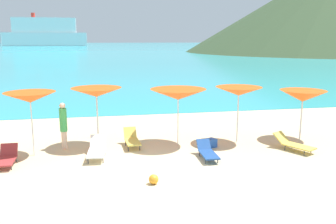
{
  "coord_description": "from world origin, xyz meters",
  "views": [
    {
      "loc": [
        -1.52,
        -11.08,
        4.25
      ],
      "look_at": [
        1.35,
        3.71,
        1.2
      ],
      "focal_mm": 38.46,
      "sensor_mm": 36.0,
      "label": 1
    }
  ],
  "objects": [
    {
      "name": "lounge_chair_2",
      "position": [
        -1.67,
        1.77,
        0.31
      ],
      "size": [
        0.73,
        1.65,
        0.68
      ],
      "rotation": [
        0.0,
        0.0,
        -0.09
      ],
      "color": "white",
      "rests_on": "ground_plane"
    },
    {
      "name": "ground_plane",
      "position": [
        0.0,
        10.0,
        -0.15
      ],
      "size": [
        50.0,
        100.0,
        0.3
      ],
      "primitive_type": "cube",
      "color": "beige"
    },
    {
      "name": "cruise_ship",
      "position": [
        -35.27,
        243.58,
        8.05
      ],
      "size": [
        53.84,
        8.06,
        21.17
      ],
      "rotation": [
        0.0,
        0.0,
        0.02
      ],
      "color": "white",
      "rests_on": "ocean_water"
    },
    {
      "name": "lounge_chair_4",
      "position": [
        -4.74,
        1.54,
        0.26
      ],
      "size": [
        0.62,
        1.41,
        0.61
      ],
      "rotation": [
        0.0,
        0.0,
        0.01
      ],
      "color": "#A53333",
      "rests_on": "ground_plane"
    },
    {
      "name": "ocean_water",
      "position": [
        0.0,
        228.99,
        0.01
      ],
      "size": [
        650.0,
        440.0,
        0.02
      ],
      "primitive_type": "cube",
      "color": "#2DADBC",
      "rests_on": "ground_plane"
    },
    {
      "name": "lounge_chair_1",
      "position": [
        2.27,
        0.93,
        0.25
      ],
      "size": [
        0.56,
        1.51,
        0.54
      ],
      "rotation": [
        0.0,
        0.0,
        -0.03
      ],
      "color": "#1E478C",
      "rests_on": "ground_plane"
    },
    {
      "name": "cooler_box",
      "position": [
        2.77,
        2.21,
        0.17
      ],
      "size": [
        0.6,
        0.52,
        0.34
      ],
      "primitive_type": "cube",
      "rotation": [
        0.0,
        0.0,
        0.39
      ],
      "color": "blue",
      "rests_on": "ground_plane"
    },
    {
      "name": "lounge_chair_3",
      "position": [
        -0.29,
        2.88,
        0.32
      ],
      "size": [
        0.59,
        1.46,
        0.67
      ],
      "rotation": [
        0.0,
        0.0,
        0.05
      ],
      "color": "#D8BF4C",
      "rests_on": "ground_plane"
    },
    {
      "name": "umbrella_1",
      "position": [
        -3.97,
        2.46,
        2.19
      ],
      "size": [
        2.01,
        2.01,
        2.39
      ],
      "color": "silver",
      "rests_on": "ground_plane"
    },
    {
      "name": "lounge_chair_0",
      "position": [
        5.84,
        1.21,
        0.27
      ],
      "size": [
        1.25,
        1.69,
        0.6
      ],
      "rotation": [
        0.0,
        0.0,
        0.48
      ],
      "color": "#D8BF4C",
      "rests_on": "ground_plane"
    },
    {
      "name": "beachgoer_2",
      "position": [
        -2.94,
        3.16,
        1.0
      ],
      "size": [
        0.29,
        0.29,
        1.84
      ],
      "rotation": [
        0.0,
        0.0,
        2.53
      ],
      "color": "beige",
      "rests_on": "ground_plane"
    },
    {
      "name": "umbrella_2",
      "position": [
        -1.62,
        3.29,
        2.19
      ],
      "size": [
        2.13,
        2.13,
        2.38
      ],
      "color": "silver",
      "rests_on": "ground_plane"
    },
    {
      "name": "umbrella_4",
      "position": [
        4.12,
        2.72,
        2.16
      ],
      "size": [
        1.93,
        1.93,
        2.34
      ],
      "color": "silver",
      "rests_on": "ground_plane"
    },
    {
      "name": "beach_ball",
      "position": [
        -0.01,
        -1.06,
        0.15
      ],
      "size": [
        0.3,
        0.3,
        0.3
      ],
      "primitive_type": "sphere",
      "color": "orange",
      "rests_on": "ground_plane"
    },
    {
      "name": "umbrella_3",
      "position": [
        1.59,
        2.83,
        2.09
      ],
      "size": [
        2.5,
        2.5,
        2.31
      ],
      "color": "silver",
      "rests_on": "ground_plane"
    },
    {
      "name": "umbrella_5",
      "position": [
        6.98,
        2.63,
        1.89
      ],
      "size": [
        2.12,
        2.12,
        2.14
      ],
      "color": "silver",
      "rests_on": "ground_plane"
    }
  ]
}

